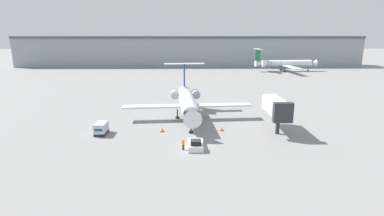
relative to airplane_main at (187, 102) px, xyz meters
name	(u,v)px	position (x,y,z in m)	size (l,w,h in m)	color
ground_plane	(193,149)	(0.87, -16.47, -3.61)	(600.00, 600.00, 0.00)	gray
terminal_building	(189,51)	(0.87, 103.53, 4.29)	(180.00, 16.80, 15.74)	#8C939E
airplane_main	(187,102)	(0.00, 0.00, 0.00)	(26.43, 24.36, 10.47)	silver
pushback_tug	(196,145)	(1.25, -16.15, -3.02)	(2.28, 4.24, 1.63)	silver
luggage_cart	(101,128)	(-15.23, -9.17, -2.58)	(1.89, 3.32, 2.06)	#232326
worker_near_tug	(183,144)	(-0.66, -16.77, -2.70)	(0.40, 0.24, 1.73)	#232838
traffic_cone_left	(162,130)	(-4.57, -8.12, -3.22)	(0.72, 0.72, 0.81)	black
traffic_cone_right	(222,129)	(6.30, -7.61, -3.30)	(0.67, 0.67, 0.65)	black
airplane_parked_far_left	(285,63)	(44.90, 78.55, 0.05)	(29.16, 32.59, 10.35)	silver
jet_bridge	(276,107)	(15.90, -7.83, 0.83)	(3.20, 9.84, 6.19)	#2D2D33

